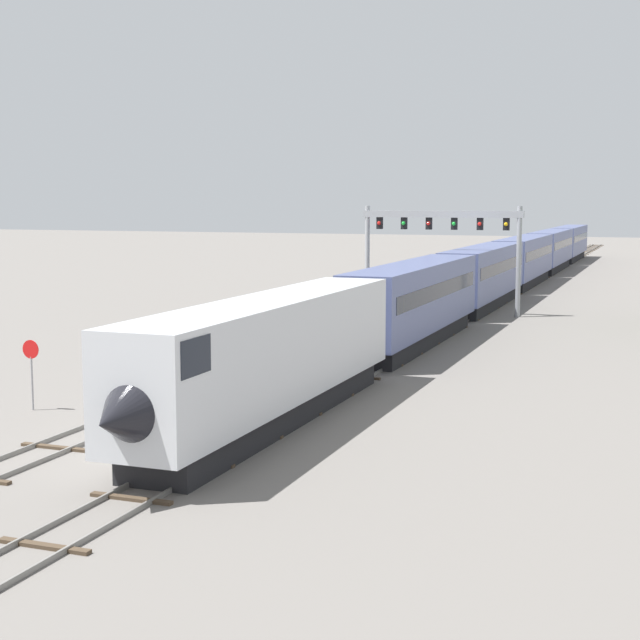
# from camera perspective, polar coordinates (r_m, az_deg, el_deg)

# --- Properties ---
(ground_plane) EXTENTS (400.00, 400.00, 0.00)m
(ground_plane) POSITION_cam_1_polar(r_m,az_deg,el_deg) (34.06, -8.75, -7.31)
(ground_plane) COLOR slate
(track_main) EXTENTS (2.60, 200.00, 0.16)m
(track_main) POSITION_cam_1_polar(r_m,az_deg,el_deg) (90.25, 11.34, 1.69)
(track_main) COLOR slate
(track_main) RESTS_ON ground
(track_near) EXTENTS (2.60, 160.00, 0.16)m
(track_near) POSITION_cam_1_polar(r_m,az_deg,el_deg) (71.99, 4.45, 0.45)
(track_near) COLOR slate
(track_near) RESTS_ON ground
(passenger_train) EXTENTS (3.04, 127.39, 4.80)m
(passenger_train) POSITION_cam_1_polar(r_m,az_deg,el_deg) (87.53, 11.11, 3.20)
(passenger_train) COLOR silver
(passenger_train) RESTS_ON ground
(signal_gantry) EXTENTS (12.10, 0.49, 8.03)m
(signal_gantry) POSITION_cam_1_polar(r_m,az_deg,el_deg) (71.77, 7.24, 5.08)
(signal_gantry) COLOR #999BA0
(signal_gantry) RESTS_ON ground
(stop_sign) EXTENTS (0.76, 0.08, 2.88)m
(stop_sign) POSITION_cam_1_polar(r_m,az_deg,el_deg) (40.29, -16.84, -2.56)
(stop_sign) COLOR gray
(stop_sign) RESTS_ON ground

